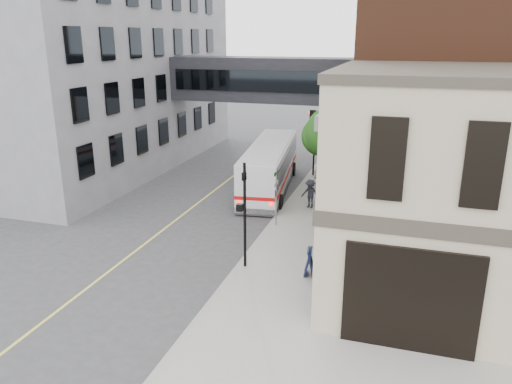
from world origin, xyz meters
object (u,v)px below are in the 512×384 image
Objects in this scene: pedestrian_a at (318,184)px; newspaper_box at (325,185)px; pedestrian_c at (310,194)px; bus at (270,165)px; pedestrian_b at (318,177)px; sandwich_board at (309,262)px.

pedestrian_a reaches higher than newspaper_box.
pedestrian_c is 3.27m from newspaper_box.
pedestrian_b is at bearing 10.57° from bus.
pedestrian_c is (0.22, -3.77, 0.06)m from pedestrian_b.
bus is 12.38m from sandwich_board.
pedestrian_c is at bearing -44.47° from bus.
bus is 3.18m from pedestrian_b.
pedestrian_c reaches higher than newspaper_box.
bus is at bearing 160.56° from pedestrian_b.
pedestrian_a is 1.58m from pedestrian_b.
sandwich_board reaches higher than newspaper_box.
newspaper_box is at bearing 57.65° from pedestrian_a.
newspaper_box is at bearing 88.24° from sandwich_board.
pedestrian_b reaches higher than sandwich_board.
bus reaches higher than sandwich_board.
bus reaches higher than pedestrian_c.
pedestrian_a is at bearing 105.66° from pedestrian_c.
pedestrian_c is 1.45× the size of sandwich_board.
sandwich_board is (1.27, -11.38, 0.13)m from newspaper_box.
pedestrian_b is 0.92× the size of pedestrian_c.
sandwich_board is at bearing -97.33° from pedestrian_a.
pedestrian_c reaches higher than pedestrian_b.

